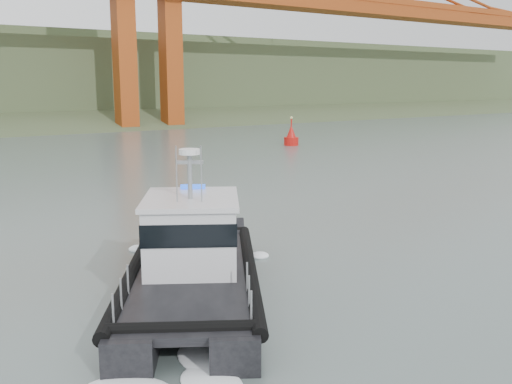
% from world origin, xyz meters
% --- Properties ---
extents(ground, '(400.00, 400.00, 0.00)m').
position_xyz_m(ground, '(0.00, 0.00, 0.00)').
color(ground, '#475451').
rests_on(ground, ground).
extents(patrol_boat, '(9.13, 11.65, 5.41)m').
position_xyz_m(patrol_boat, '(-7.42, 4.04, 1.35)').
color(patrol_boat, black).
rests_on(patrol_boat, ground).
extents(nav_buoy, '(1.75, 1.75, 3.65)m').
position_xyz_m(nav_buoy, '(25.46, 41.41, 0.96)').
color(nav_buoy, '#B6110C').
rests_on(nav_buoy, ground).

